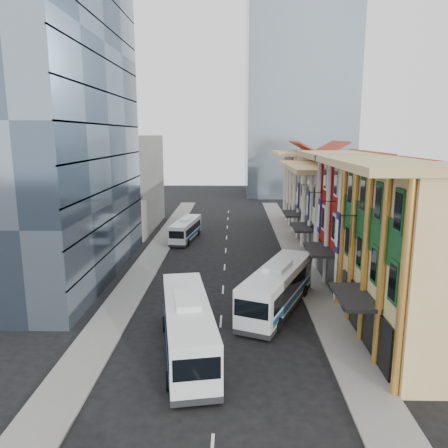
{
  "coord_description": "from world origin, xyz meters",
  "views": [
    {
      "loc": [
        0.92,
        -23.35,
        14.04
      ],
      "look_at": [
        0.02,
        18.24,
        5.55
      ],
      "focal_mm": 35.0,
      "sensor_mm": 36.0,
      "label": 1
    }
  ],
  "objects_px": {
    "office_tower": "(46,125)",
    "bus_right": "(277,287)",
    "shophouse_tan": "(429,258)",
    "bus_left_far": "(186,229)",
    "bus_left_near": "(188,325)"
  },
  "relations": [
    {
      "from": "office_tower",
      "to": "bus_left_near",
      "type": "xyz_separation_m",
      "value": [
        15.0,
        -16.09,
        -13.03
      ]
    },
    {
      "from": "bus_left_far",
      "to": "office_tower",
      "type": "bearing_deg",
      "value": -118.77
    },
    {
      "from": "office_tower",
      "to": "bus_left_near",
      "type": "relative_size",
      "value": 2.45
    },
    {
      "from": "shophouse_tan",
      "to": "bus_left_far",
      "type": "xyz_separation_m",
      "value": [
        -19.5,
        29.3,
        -4.46
      ]
    },
    {
      "from": "office_tower",
      "to": "bus_left_near",
      "type": "distance_m",
      "value": 25.57
    },
    {
      "from": "office_tower",
      "to": "shophouse_tan",
      "type": "bearing_deg",
      "value": -24.3
    },
    {
      "from": "office_tower",
      "to": "bus_left_far",
      "type": "xyz_separation_m",
      "value": [
        11.5,
        15.3,
        -13.46
      ]
    },
    {
      "from": "shophouse_tan",
      "to": "bus_left_far",
      "type": "distance_m",
      "value": 35.48
    },
    {
      "from": "office_tower",
      "to": "bus_right",
      "type": "bearing_deg",
      "value": -21.79
    },
    {
      "from": "bus_left_near",
      "to": "shophouse_tan",
      "type": "bearing_deg",
      "value": -2.85
    },
    {
      "from": "office_tower",
      "to": "bus_left_near",
      "type": "bearing_deg",
      "value": -47.01
    },
    {
      "from": "bus_left_near",
      "to": "bus_right",
      "type": "distance_m",
      "value": 9.93
    },
    {
      "from": "shophouse_tan",
      "to": "bus_left_near",
      "type": "height_order",
      "value": "shophouse_tan"
    },
    {
      "from": "bus_left_near",
      "to": "bus_left_far",
      "type": "relative_size",
      "value": 1.28
    },
    {
      "from": "bus_right",
      "to": "bus_left_far",
      "type": "bearing_deg",
      "value": 135.52
    }
  ]
}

